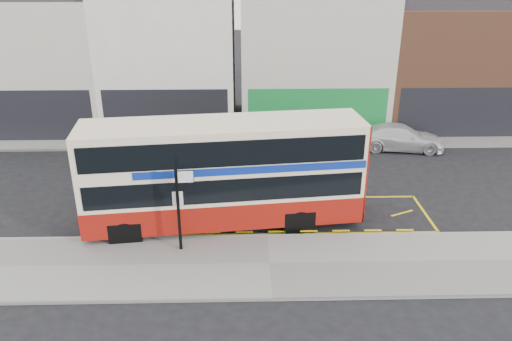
{
  "coord_description": "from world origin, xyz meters",
  "views": [
    {
      "loc": [
        -0.84,
        -17.48,
        10.37
      ],
      "look_at": [
        -0.38,
        2.0,
        1.93
      ],
      "focal_mm": 35.0,
      "sensor_mm": 36.0,
      "label": 1
    }
  ],
  "objects_px": {
    "double_decker_bus": "(225,172)",
    "car_silver": "(138,145)",
    "car_grey": "(259,144)",
    "street_tree_right": "(413,85)",
    "car_white": "(400,137)",
    "bus_stop_post": "(180,202)"
  },
  "relations": [
    {
      "from": "bus_stop_post",
      "to": "car_silver",
      "type": "distance_m",
      "value": 10.75
    },
    {
      "from": "bus_stop_post",
      "to": "car_grey",
      "type": "relative_size",
      "value": 0.73
    },
    {
      "from": "bus_stop_post",
      "to": "street_tree_right",
      "type": "xyz_separation_m",
      "value": [
        12.69,
        13.59,
        0.96
      ]
    },
    {
      "from": "car_grey",
      "to": "car_white",
      "type": "height_order",
      "value": "car_grey"
    },
    {
      "from": "bus_stop_post",
      "to": "car_grey",
      "type": "xyz_separation_m",
      "value": [
        3.15,
        9.77,
        -1.37
      ]
    },
    {
      "from": "car_grey",
      "to": "car_silver",
      "type": "bearing_deg",
      "value": 80.45
    },
    {
      "from": "car_grey",
      "to": "street_tree_right",
      "type": "relative_size",
      "value": 0.99
    },
    {
      "from": "double_decker_bus",
      "to": "car_grey",
      "type": "bearing_deg",
      "value": 71.75
    },
    {
      "from": "double_decker_bus",
      "to": "car_silver",
      "type": "xyz_separation_m",
      "value": [
        -5.15,
        7.88,
        -1.72
      ]
    },
    {
      "from": "car_silver",
      "to": "car_white",
      "type": "distance_m",
      "value": 14.93
    },
    {
      "from": "double_decker_bus",
      "to": "car_grey",
      "type": "distance_m",
      "value": 7.95
    },
    {
      "from": "bus_stop_post",
      "to": "car_grey",
      "type": "height_order",
      "value": "bus_stop_post"
    },
    {
      "from": "car_grey",
      "to": "car_white",
      "type": "bearing_deg",
      "value": -90.95
    },
    {
      "from": "car_white",
      "to": "street_tree_right",
      "type": "relative_size",
      "value": 1.1
    },
    {
      "from": "car_grey",
      "to": "street_tree_right",
      "type": "height_order",
      "value": "street_tree_right"
    },
    {
      "from": "double_decker_bus",
      "to": "car_silver",
      "type": "distance_m",
      "value": 9.57
    },
    {
      "from": "double_decker_bus",
      "to": "car_white",
      "type": "xyz_separation_m",
      "value": [
        9.76,
        8.54,
        -1.62
      ]
    },
    {
      "from": "car_silver",
      "to": "car_grey",
      "type": "distance_m",
      "value": 6.75
    },
    {
      "from": "double_decker_bus",
      "to": "car_white",
      "type": "bearing_deg",
      "value": 34.71
    },
    {
      "from": "car_grey",
      "to": "street_tree_right",
      "type": "xyz_separation_m",
      "value": [
        9.53,
        3.83,
        2.33
      ]
    },
    {
      "from": "car_silver",
      "to": "street_tree_right",
      "type": "bearing_deg",
      "value": -80.37
    },
    {
      "from": "double_decker_bus",
      "to": "car_silver",
      "type": "height_order",
      "value": "double_decker_bus"
    }
  ]
}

